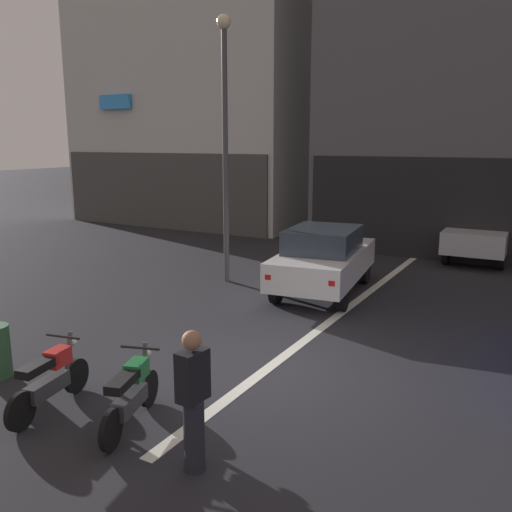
{
  "coord_description": "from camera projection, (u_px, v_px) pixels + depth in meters",
  "views": [
    {
      "loc": [
        3.93,
        -7.33,
        3.67
      ],
      "look_at": [
        -1.33,
        2.0,
        1.4
      ],
      "focal_mm": 38.01,
      "sensor_mm": 36.0,
      "label": 1
    }
  ],
  "objects": [
    {
      "name": "motorcycle_green_row_left_mid",
      "position": [
        131.0,
        393.0,
        7.06
      ],
      "size": [
        0.65,
        1.62,
        0.98
      ],
      "color": "black",
      "rests_on": "ground"
    },
    {
      "name": "car_silver_down_street",
      "position": [
        480.0,
        231.0,
        17.16
      ],
      "size": [
        1.86,
        4.14,
        1.64
      ],
      "color": "black",
      "rests_on": "ground"
    },
    {
      "name": "street_lamp",
      "position": [
        225.0,
        125.0,
        13.7
      ],
      "size": [
        0.36,
        0.36,
        6.71
      ],
      "color": "#47474C",
      "rests_on": "ground"
    },
    {
      "name": "car_white_crossing_near",
      "position": [
        324.0,
        258.0,
        13.22
      ],
      "size": [
        2.28,
        4.3,
        1.64
      ],
      "color": "black",
      "rests_on": "ground"
    },
    {
      "name": "person_by_motorcycles",
      "position": [
        193.0,
        400.0,
        6.01
      ],
      "size": [
        0.26,
        0.38,
        1.67
      ],
      "color": "#23232D",
      "rests_on": "ground"
    },
    {
      "name": "building_corner_left",
      "position": [
        209.0,
        44.0,
        25.08
      ],
      "size": [
        10.85,
        7.92,
        16.26
      ],
      "color": "silver",
      "rests_on": "ground"
    },
    {
      "name": "motorcycle_red_row_leftmost",
      "position": [
        50.0,
        379.0,
        7.49
      ],
      "size": [
        0.55,
        1.65,
        0.98
      ],
      "color": "black",
      "rests_on": "ground"
    },
    {
      "name": "ground_plane",
      "position": [
        267.0,
        369.0,
        8.9
      ],
      "size": [
        120.0,
        120.0,
        0.0
      ],
      "primitive_type": "plane",
      "color": "#232328"
    },
    {
      "name": "building_mid_block",
      "position": [
        494.0,
        45.0,
        19.38
      ],
      "size": [
        10.07,
        9.54,
        14.13
      ],
      "color": "#56565B",
      "rests_on": "ground"
    },
    {
      "name": "lane_centre_line",
      "position": [
        377.0,
        286.0,
        14.01
      ],
      "size": [
        0.2,
        18.0,
        0.01
      ],
      "primitive_type": "cube",
      "color": "silver",
      "rests_on": "ground"
    }
  ]
}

